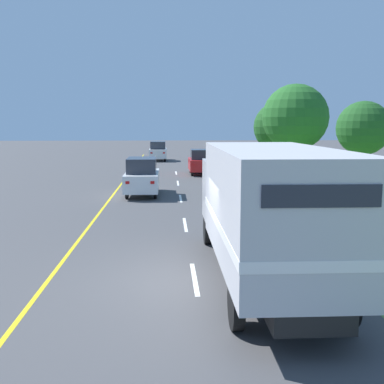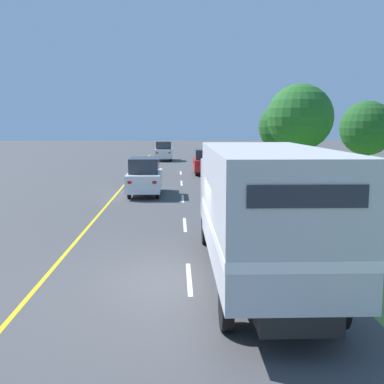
{
  "view_description": "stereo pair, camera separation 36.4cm",
  "coord_description": "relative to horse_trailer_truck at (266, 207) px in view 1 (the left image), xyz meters",
  "views": [
    {
      "loc": [
        -0.66,
        -11.64,
        3.93
      ],
      "look_at": [
        0.3,
        7.39,
        1.2
      ],
      "focal_mm": 45.0,
      "sensor_mm": 36.0,
      "label": 1
    },
    {
      "loc": [
        -0.3,
        -11.66,
        3.93
      ],
      "look_at": [
        0.3,
        7.39,
        1.2
      ],
      "focal_mm": 45.0,
      "sensor_mm": 36.0,
      "label": 2
    }
  ],
  "objects": [
    {
      "name": "ground_plane",
      "position": [
        -1.71,
        0.25,
        -1.92
      ],
      "size": [
        200.0,
        200.0,
        0.0
      ],
      "primitive_type": "plane",
      "color": "#444447"
    },
    {
      "name": "edge_line_yellow",
      "position": [
        -5.41,
        16.66,
        -1.92
      ],
      "size": [
        0.12,
        66.11,
        0.01
      ],
      "primitive_type": "cube",
      "color": "yellow",
      "rests_on": "ground"
    },
    {
      "name": "centre_dash_near",
      "position": [
        -1.71,
        0.43,
        -1.92
      ],
      "size": [
        0.12,
        2.6,
        0.01
      ],
      "primitive_type": "cube",
      "color": "white",
      "rests_on": "ground"
    },
    {
      "name": "centre_dash_mid_a",
      "position": [
        -1.71,
        7.03,
        -1.92
      ],
      "size": [
        0.12,
        2.6,
        0.01
      ],
      "primitive_type": "cube",
      "color": "white",
      "rests_on": "ground"
    },
    {
      "name": "centre_dash_mid_b",
      "position": [
        -1.71,
        13.63,
        -1.92
      ],
      "size": [
        0.12,
        2.6,
        0.01
      ],
      "primitive_type": "cube",
      "color": "white",
      "rests_on": "ground"
    },
    {
      "name": "centre_dash_far",
      "position": [
        -1.71,
        20.23,
        -1.92
      ],
      "size": [
        0.12,
        2.6,
        0.01
      ],
      "primitive_type": "cube",
      "color": "white",
      "rests_on": "ground"
    },
    {
      "name": "centre_dash_farthest",
      "position": [
        -1.71,
        26.83,
        -1.92
      ],
      "size": [
        0.12,
        2.6,
        0.01
      ],
      "primitive_type": "cube",
      "color": "white",
      "rests_on": "ground"
    },
    {
      "name": "horse_trailer_truck",
      "position": [
        0.0,
        0.0,
        0.0
      ],
      "size": [
        2.53,
        8.9,
        3.38
      ],
      "color": "black",
      "rests_on": "ground"
    },
    {
      "name": "lead_car_white",
      "position": [
        -3.78,
        14.98,
        -0.89
      ],
      "size": [
        1.8,
        4.47,
        2.06
      ],
      "color": "black",
      "rests_on": "ground"
    },
    {
      "name": "lead_car_red_ahead",
      "position": [
        0.19,
        25.71,
        -0.95
      ],
      "size": [
        1.8,
        3.86,
        1.94
      ],
      "color": "black",
      "rests_on": "ground"
    },
    {
      "name": "lead_car_white_ahead",
      "position": [
        -3.38,
        39.67,
        -0.9
      ],
      "size": [
        1.8,
        4.3,
        2.04
      ],
      "color": "black",
      "rests_on": "ground"
    },
    {
      "name": "highway_sign",
      "position": [
        4.5,
        8.97,
        -0.37
      ],
      "size": [
        1.89,
        0.09,
        2.56
      ],
      "color": "#9E9EA3",
      "rests_on": "ground"
    },
    {
      "name": "roadside_tree_near",
      "position": [
        8.29,
        14.46,
        1.72
      ],
      "size": [
        2.93,
        2.93,
        5.14
      ],
      "color": "#4C3823",
      "rests_on": "ground"
    },
    {
      "name": "roadside_tree_mid",
      "position": [
        6.81,
        23.1,
        2.42
      ],
      "size": [
        4.75,
        4.75,
        6.73
      ],
      "color": "#4C3823",
      "rests_on": "ground"
    },
    {
      "name": "roadside_tree_far",
      "position": [
        6.89,
        28.54,
        1.69
      ],
      "size": [
        4.19,
        4.19,
        5.72
      ],
      "color": "#4C3823",
      "rests_on": "ground"
    }
  ]
}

